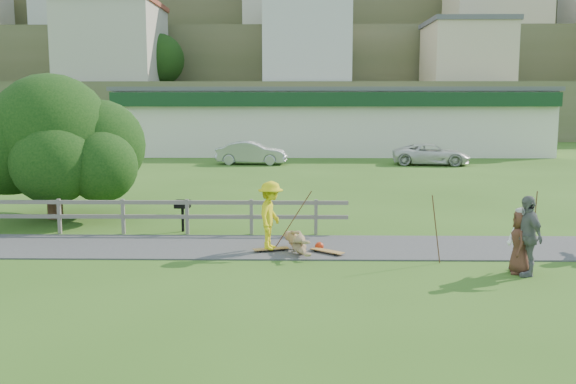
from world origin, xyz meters
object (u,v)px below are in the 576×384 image
car_white (431,154)px  car_silver (251,153)px  spectator_b (527,236)px  spectator_a (522,241)px  bbq (183,216)px  skater_rider (271,219)px  skater_fallen (298,242)px  tree (52,157)px  spectator_c (520,242)px

car_white → car_silver: bearing=96.4°
spectator_b → car_white: size_ratio=0.39×
spectator_a → bbq: spectator_a is taller
skater_rider → bbq: (-2.92, 2.77, -0.43)m
skater_fallen → car_silver: size_ratio=0.39×
skater_fallen → car_silver: bearing=81.8°
skater_fallen → car_silver: 24.67m
skater_rider → skater_fallen: skater_rider is taller
spectator_a → tree: 15.68m
spectator_a → car_silver: bearing=-179.9°
spectator_c → car_silver: 27.69m
skater_rider → car_white: bearing=-8.9°
spectator_a → spectator_c: spectator_a is taller
spectator_c → car_white: bearing=-173.8°
spectator_b → spectator_c: (-0.09, 0.14, -0.19)m
spectator_a → spectator_c: bearing=-101.2°
spectator_a → bbq: (-9.02, 4.82, -0.30)m
skater_fallen → car_white: car_white is taller
spectator_b → bbq: size_ratio=1.91×
spectator_c → tree: size_ratio=0.23×
spectator_a → tree: bearing=-134.4°
skater_rider → spectator_a: 6.44m
skater_fallen → spectator_b: (5.43, -2.06, 0.64)m
car_white → skater_fallen: bearing=167.9°
spectator_c → tree: (-13.91, 7.05, 1.40)m
spectator_c → tree: tree is taller
skater_rider → spectator_c: bearing=-96.5°
tree → bbq: (4.92, -2.23, -1.67)m
bbq → spectator_b: bearing=-22.9°
spectator_c → car_silver: bearing=-149.2°
spectator_a → bbq: 10.23m
spectator_c → car_silver: size_ratio=0.34×
spectator_b → car_silver: spectator_b is taller
spectator_a → bbq: size_ratio=1.60×
tree → car_white: bearing=48.2°
skater_fallen → spectator_b: bearing=-36.1°
spectator_b → car_white: spectator_b is taller
skater_rider → spectator_b: spectator_b is taller
spectator_c → car_white: spectator_c is taller
skater_rider → spectator_b: 6.54m
spectator_a → spectator_b: size_ratio=0.84×
spectator_a → car_silver: spectator_a is taller
skater_rider → bbq: skater_rider is taller
skater_fallen → skater_rider: bearing=154.4°
bbq → skater_rider: bearing=-37.8°
tree → bbq: 5.65m
skater_rider → spectator_a: (6.10, -2.05, -0.13)m
spectator_a → skater_fallen: bearing=-127.2°
spectator_a → car_silver: size_ratio=0.36×
skater_rider → spectator_c: skater_rider is taller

